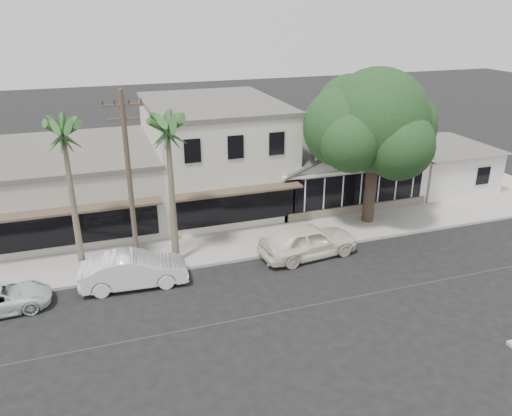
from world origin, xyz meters
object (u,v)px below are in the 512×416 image
object	(u,v)px
utility_pole	(130,183)
shade_tree	(373,123)
car_1	(134,270)
car_0	(308,240)

from	to	relation	value
utility_pole	shade_tree	xyz separation A→B (m)	(13.85, 2.29, 1.29)
shade_tree	car_1	bearing A→B (deg)	-167.16
utility_pole	car_0	size ratio (longest dim) A/B	1.72
car_0	car_1	distance (m)	8.96
shade_tree	car_0	bearing A→B (deg)	-149.13
car_1	shade_tree	xyz separation A→B (m)	(14.13, 3.22, 5.27)
utility_pole	car_1	distance (m)	4.09
utility_pole	car_0	bearing A→B (deg)	-5.24
utility_pole	car_1	world-z (taller)	utility_pole
car_1	utility_pole	bearing A→B (deg)	-13.15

